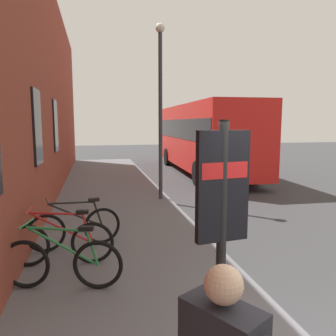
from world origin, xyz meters
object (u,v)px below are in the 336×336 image
(bicycle_nearest_sign, at_px, (61,242))
(city_bus, at_px, (203,135))
(street_lamp, at_px, (160,98))
(transit_info_sign, at_px, (222,202))
(bicycle_leaning_wall, at_px, (62,263))
(bicycle_under_window, at_px, (75,228))

(bicycle_nearest_sign, relative_size, city_bus, 0.17)
(city_bus, xyz_separation_m, street_lamp, (-5.71, 3.30, 1.33))
(bicycle_nearest_sign, xyz_separation_m, transit_info_sign, (-2.59, -1.80, 1.21))
(transit_info_sign, xyz_separation_m, city_bus, (12.79, -4.09, 0.20))
(bicycle_leaning_wall, distance_m, bicycle_under_window, 1.61)
(bicycle_leaning_wall, bearing_deg, bicycle_under_window, -3.76)
(bicycle_nearest_sign, distance_m, street_lamp, 5.86)
(bicycle_leaning_wall, bearing_deg, city_bus, -27.71)
(bicycle_nearest_sign, xyz_separation_m, bicycle_under_window, (0.75, -0.20, -0.00))
(city_bus, bearing_deg, bicycle_nearest_sign, 149.97)
(transit_info_sign, bearing_deg, city_bus, -17.74)
(street_lamp, bearing_deg, bicycle_under_window, 147.29)
(bicycle_leaning_wall, distance_m, bicycle_nearest_sign, 0.86)
(bicycle_leaning_wall, xyz_separation_m, transit_info_sign, (-1.74, -1.71, 1.21))
(street_lamp, bearing_deg, transit_info_sign, 173.63)
(city_bus, bearing_deg, transit_info_sign, 162.26)
(bicycle_under_window, relative_size, street_lamp, 0.33)
(bicycle_leaning_wall, xyz_separation_m, bicycle_nearest_sign, (0.85, 0.09, 0.00))
(transit_info_sign, bearing_deg, bicycle_nearest_sign, 34.88)
(bicycle_leaning_wall, bearing_deg, bicycle_nearest_sign, 6.05)
(transit_info_sign, height_order, city_bus, city_bus)
(bicycle_leaning_wall, bearing_deg, street_lamp, -25.13)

